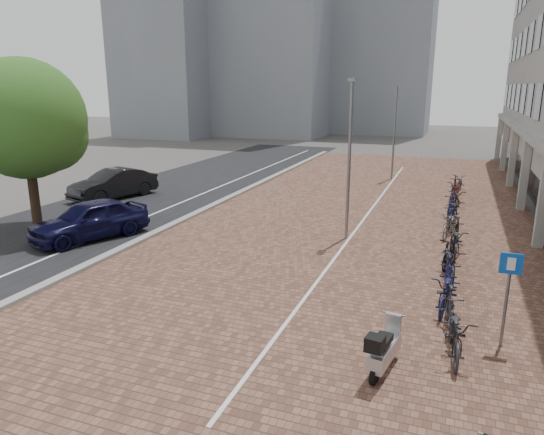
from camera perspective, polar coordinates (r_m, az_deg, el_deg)
The scene contains 15 objects.
ground at distance 12.38m, azimuth -10.02°, elevation -12.59°, with size 140.00×140.00×0.00m, color #474442.
plaza_brick at distance 22.44m, azimuth 10.20°, elevation 0.04°, with size 14.50×42.00×0.04m, color brown.
street_asphalt at distance 26.59m, azimuth -13.77°, elevation 2.15°, with size 8.00×50.00×0.03m, color black.
curb at distance 24.63m, azimuth -6.24°, elevation 1.66°, with size 0.35×42.00×0.14m, color gray.
lane_line at distance 25.54m, azimuth -10.05°, elevation 1.88°, with size 0.12×44.00×0.00m, color white.
parking_line at distance 22.40m, azimuth 10.71°, elevation 0.06°, with size 0.10×30.00×0.00m, color white.
bg_towers at distance 62.25m, azimuth 1.61°, elevation 22.53°, with size 33.00×23.00×32.00m.
car_navy at distance 20.05m, azimuth -20.28°, elevation -0.23°, with size 1.79×4.45×1.52m, color black.
car_dark at distance 27.05m, azimuth -17.81°, elevation 3.71°, with size 1.61×4.61×1.52m, color black.
scooter_front at distance 10.62m, azimuth 12.80°, elevation -14.38°, with size 0.49×1.57×1.08m, color #B8B9BD, non-canonical shape.
parking_sign at distance 11.99m, azimuth 25.57°, elevation -7.14°, with size 0.46×0.09×2.22m.
lamp_near at distance 18.58m, azimuth 8.88°, elevation 6.28°, with size 0.12×0.12×5.89m, color gray.
lamp_far at distance 31.83m, azimuth 13.90°, elevation 9.39°, with size 0.12×0.12×5.72m, color slate.
street_tree at distance 21.76m, azimuth -26.14°, elevation 9.82°, with size 4.66×4.66×6.78m.
bike_row at distance 20.25m, azimuth 20.21°, elevation -0.78°, with size 1.28×20.42×1.05m.
Camera 1 is at (5.76, -9.39, 5.66)m, focal length 32.66 mm.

